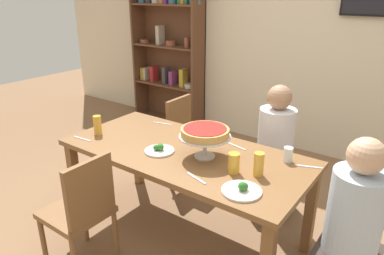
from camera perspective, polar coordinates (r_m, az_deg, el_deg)
The scene contains 21 objects.
ground_plane at distance 3.03m, azimuth -1.16°, elevation -16.48°, with size 12.00×12.00×0.00m, color #846042.
rear_partition at distance 4.37m, azimuth 16.97°, elevation 14.46°, with size 8.00×0.12×2.80m, color beige.
dining_table at distance 2.68m, azimuth -1.27°, elevation -5.33°, with size 1.85×0.86×0.74m.
bookshelf at distance 5.14m, azimuth -3.70°, elevation 13.27°, with size 1.10×0.30×2.21m.
diner_far_right at distance 3.13m, azimuth 12.99°, elevation -5.12°, with size 0.34×0.34×1.15m.
diner_head_east at distance 2.33m, azimuth 23.89°, elevation -16.68°, with size 0.34×0.34×1.15m.
chair_far_left at distance 3.53m, azimuth -0.67°, elevation -1.54°, with size 0.40×0.40×0.87m.
chair_near_left at distance 2.54m, azimuth -17.23°, elevation -12.34°, with size 0.40×0.40×0.87m.
deep_dish_pizza_stand at distance 2.47m, azimuth 2.08°, elevation -1.01°, with size 0.37×0.37×0.22m.
salad_plate_near_diner at distance 2.62m, azimuth -5.25°, elevation -3.54°, with size 0.22×0.22×0.06m.
salad_plate_far_diner at distance 2.90m, azimuth 1.95°, elevation -1.04°, with size 0.22×0.22×0.06m.
salad_plate_spare at distance 2.14m, azimuth 8.02°, elevation -9.87°, with size 0.24×0.24×0.07m.
beer_glass_amber_tall at distance 2.32m, azimuth 6.72°, elevation -5.68°, with size 0.08×0.08×0.14m, color gold.
beer_glass_amber_short at distance 3.00m, azimuth -14.92°, elevation 0.37°, with size 0.06×0.06×0.16m, color gold.
beer_glass_amber_spare at distance 2.30m, azimuth 10.66°, elevation -5.83°, with size 0.07×0.07×0.16m, color gold.
water_glass_clear_near at distance 2.54m, azimuth 15.15°, elevation -4.20°, with size 0.07×0.07×0.10m, color white.
cutlery_fork_near at distance 2.96m, azimuth -17.17°, elevation -1.73°, with size 0.18×0.02×0.01m, color silver.
cutlery_knife_near at distance 2.26m, azimuth 0.69°, elevation -8.14°, with size 0.18×0.02×0.01m, color silver.
cutlery_fork_far at distance 2.72m, azimuth 7.11°, elevation -2.99°, with size 0.18×0.02×0.01m, color silver.
cutlery_knife_far at distance 2.52m, azimuth 18.18°, elevation -5.98°, with size 0.18×0.02×0.01m, color silver.
cutlery_spare_fork at distance 3.16m, azimuth -4.77°, elevation 0.66°, with size 0.18×0.02×0.01m, color silver.
Camera 1 is at (1.45, -1.90, 1.85)m, focal length 33.24 mm.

